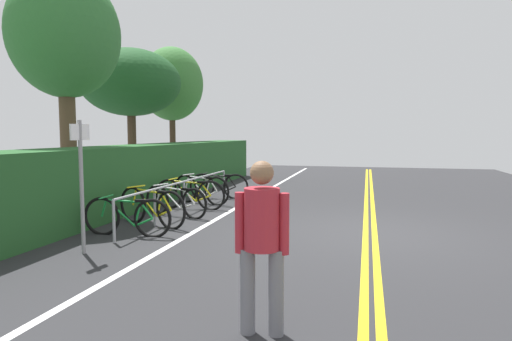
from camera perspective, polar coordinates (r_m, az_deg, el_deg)
name	(u,v)px	position (r m, az deg, el deg)	size (l,w,h in m)	color
ground_plane	(370,234)	(8.34, 14.79, -8.07)	(32.06, 12.39, 0.05)	#2B2B2D
centre_line_yellow_inner	(375,233)	(8.33, 15.35, -7.90)	(28.85, 0.10, 0.00)	gold
centre_line_yellow_outer	(366,232)	(8.33, 14.24, -7.88)	(28.85, 0.10, 0.00)	gold
bike_lane_stripe_white	(209,223)	(8.89, -6.24, -6.95)	(28.85, 0.12, 0.00)	white
bike_rack	(184,189)	(10.06, -9.47, -2.37)	(5.75, 0.05, 0.75)	#9EA0A5
bicycle_0	(127,217)	(8.09, -16.64, -5.86)	(0.46, 1.69, 0.73)	black
bicycle_1	(151,207)	(8.86, -13.62, -4.68)	(0.71, 1.77, 0.79)	black
bicycle_2	(175,201)	(9.74, -10.57, -3.98)	(0.66, 1.72, 0.71)	black
bicycle_3	(190,194)	(10.62, -8.72, -3.10)	(0.46, 1.84, 0.76)	black
bicycle_4	(201,189)	(11.38, -7.26, -2.49)	(0.61, 1.73, 0.78)	black
bicycle_5	(219,186)	(12.21, -4.91, -2.04)	(0.46, 1.69, 0.75)	black
pedestrian	(262,237)	(3.92, 0.77, -8.70)	(0.32, 0.49, 1.59)	slate
sign_post_near	(81,173)	(7.00, -22.05, -0.32)	(0.36, 0.08, 2.02)	gray
hedge_backdrop	(150,173)	(12.10, -13.76, -0.26)	(14.70, 1.29, 1.53)	#235626
tree_mid	(65,37)	(11.09, -23.91, 15.79)	(2.45, 2.45, 5.47)	brown
tree_far_right	(131,83)	(14.94, -16.20, 11.01)	(3.25, 3.25, 4.57)	#473323
tree_extra	(172,84)	(17.14, -11.04, 11.07)	(2.39, 2.39, 5.10)	#473323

